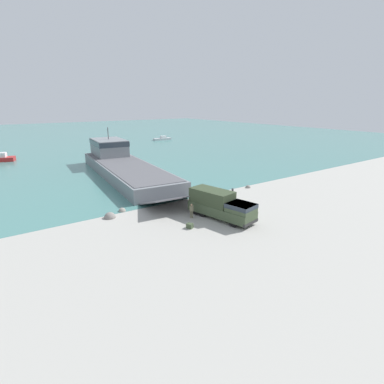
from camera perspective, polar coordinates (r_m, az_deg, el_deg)
ground_plane at (r=35.89m, az=6.64°, el=-4.04°), size 240.00×240.00×0.00m
water_surface at (r=124.98m, az=-24.72°, el=9.40°), size 240.00×180.00×0.01m
landing_craft at (r=57.39m, az=-13.33°, el=5.45°), size 11.44×38.82×7.77m
military_truck at (r=33.88m, az=5.44°, el=-2.43°), size 4.14×8.43×3.09m
soldier_on_ramp at (r=33.90m, az=-0.09°, el=-3.42°), size 0.50×0.45×1.70m
moored_boat_a at (r=106.79m, az=-5.66°, el=10.08°), size 6.37×2.27×1.41m
moored_boat_b at (r=79.64m, az=-32.65°, el=5.40°), size 6.19×4.22×1.92m
mooring_bollard at (r=43.27m, az=7.73°, el=0.21°), size 0.33×0.33×0.88m
cargo_crate at (r=31.49m, az=-0.43°, el=-6.46°), size 0.74×0.79×0.52m
shoreline_rock_a at (r=45.12m, az=4.90°, el=0.37°), size 0.83×0.83×0.83m
shoreline_rock_b at (r=35.55m, az=-15.36°, el=-4.76°), size 1.31×1.31×1.31m
shoreline_rock_c at (r=47.02m, az=10.61°, el=0.81°), size 0.81×0.81×0.81m
shoreline_rock_d at (r=37.28m, az=-13.15°, el=-3.58°), size 0.87×0.87×0.87m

